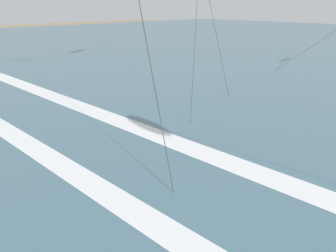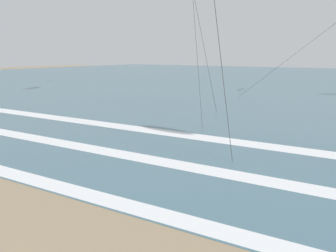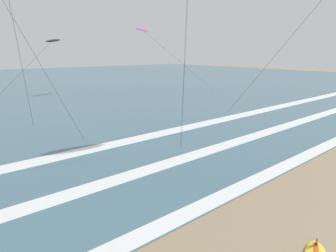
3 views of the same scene
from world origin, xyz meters
The scene contains 3 objects.
wave_foam_shoreline centered at (-0.47, 7.14, 0.01)m, with size 40.79×0.67×0.01m, color white.
wave_foam_mid_break centered at (-0.04, 10.67, 0.01)m, with size 56.46×0.86×0.01m, color white.
wave_foam_outer_break centered at (1.99, 14.67, 0.01)m, with size 57.29×1.06×0.01m, color white.
Camera 2 is at (6.02, 0.52, 3.58)m, focal length 40.93 mm.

